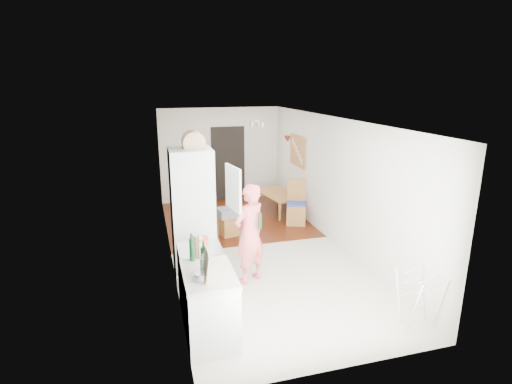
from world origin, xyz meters
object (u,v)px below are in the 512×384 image
dining_table (279,204)px  drying_rack (419,300)px  person (250,225)px  dining_chair (296,203)px  stool (229,226)px

dining_table → drying_rack: 5.09m
person → dining_table: person is taller
dining_table → dining_chair: size_ratio=1.17×
dining_table → dining_chair: bearing=174.0°
dining_table → drying_rack: bearing=171.6°
person → stool: size_ratio=4.47×
person → drying_rack: bearing=106.1°
person → dining_table: size_ratio=1.64×
dining_table → dining_chair: 1.00m
dining_chair → stool: (-1.63, -0.28, -0.28)m
dining_chair → stool: bearing=-148.8°
person → stool: person is taller
dining_table → stool: size_ratio=2.72×
person → drying_rack: size_ratio=2.49×
dining_chair → person: bearing=-104.9°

